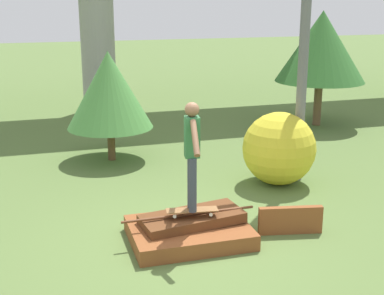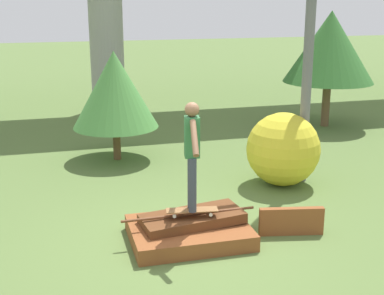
{
  "view_description": "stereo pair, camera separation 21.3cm",
  "coord_description": "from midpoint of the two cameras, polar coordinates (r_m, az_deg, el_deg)",
  "views": [
    {
      "loc": [
        -2.22,
        -7.41,
        3.71
      ],
      "look_at": [
        0.02,
        -0.08,
        1.54
      ],
      "focal_mm": 50.0,
      "sensor_mm": 36.0,
      "label": 1
    },
    {
      "loc": [
        -2.02,
        -7.47,
        3.71
      ],
      "look_at": [
        0.02,
        -0.08,
        1.54
      ],
      "focal_mm": 50.0,
      "sensor_mm": 36.0,
      "label": 2
    }
  ],
  "objects": [
    {
      "name": "skateboard",
      "position": [
        8.3,
        0.74,
        -6.72
      ],
      "size": [
        0.82,
        0.34,
        0.09
      ],
      "color": "brown",
      "rests_on": "scrap_pile"
    },
    {
      "name": "ground_plane",
      "position": [
        8.58,
        0.42,
        -9.81
      ],
      "size": [
        80.0,
        80.0,
        0.0
      ],
      "primitive_type": "plane",
      "color": "#567038"
    },
    {
      "name": "bush_yellow_flowering",
      "position": [
        10.93,
        10.24,
        -0.19
      ],
      "size": [
        1.49,
        1.49,
        1.49
      ],
      "color": "gold",
      "rests_on": "ground_plane"
    },
    {
      "name": "scrap_pile",
      "position": [
        8.52,
        0.5,
        -8.72
      ],
      "size": [
        2.14,
        1.4,
        0.45
      ],
      "color": "brown",
      "rests_on": "ground_plane"
    },
    {
      "name": "scrap_plank_loose",
      "position": [
        8.83,
        11.24,
        -7.73
      ],
      "size": [
        1.04,
        0.32,
        0.46
      ],
      "color": "brown",
      "rests_on": "ground_plane"
    },
    {
      "name": "tree_behind_right",
      "position": [
        12.39,
        -7.75,
        6.13
      ],
      "size": [
        1.98,
        1.98,
        2.54
      ],
      "color": "brown",
      "rests_on": "ground_plane"
    },
    {
      "name": "skater",
      "position": [
        7.98,
        0.76,
        -0.12
      ],
      "size": [
        0.28,
        1.16,
        1.68
      ],
      "color": "#383D4C",
      "rests_on": "skateboard"
    },
    {
      "name": "tree_behind_left",
      "position": [
        16.08,
        14.86,
        10.32
      ],
      "size": [
        2.6,
        2.6,
        3.34
      ],
      "color": "brown",
      "rests_on": "ground_plane"
    },
    {
      "name": "utility_pole",
      "position": [
        10.87,
        13.11,
        13.56
      ],
      "size": [
        1.3,
        0.2,
        6.47
      ],
      "color": "slate",
      "rests_on": "ground_plane"
    }
  ]
}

